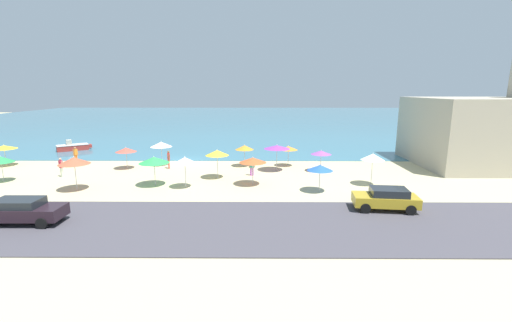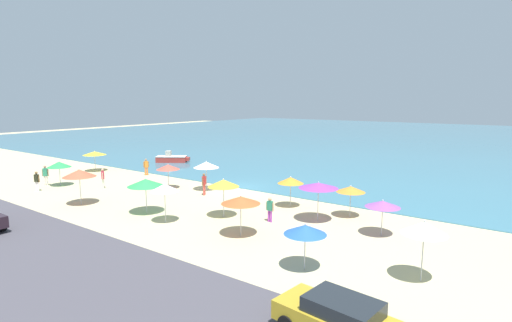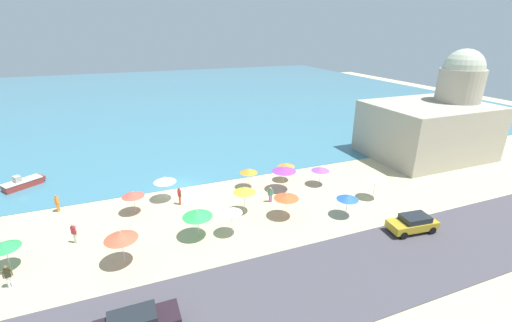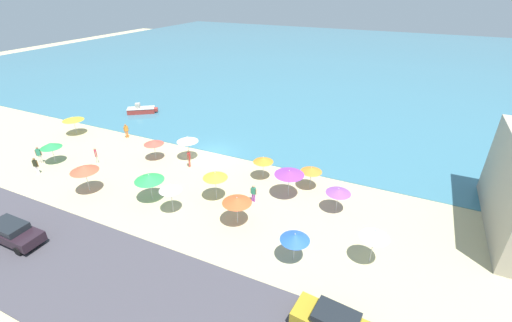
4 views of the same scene
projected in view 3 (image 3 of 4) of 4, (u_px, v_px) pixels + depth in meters
name	position (u px, v px, depth m)	size (l,w,h in m)	color
ground_plane	(180.00, 188.00, 36.30)	(160.00, 160.00, 0.00)	#C5B78A
sea	(141.00, 97.00, 83.95)	(150.00, 110.00, 0.05)	teal
coastal_road	(233.00, 308.00, 20.69)	(80.00, 8.00, 0.06)	#46434B
beach_umbrella_0	(121.00, 236.00, 23.82)	(2.33, 2.33, 2.68)	#B2B2B7
beach_umbrella_1	(4.00, 245.00, 23.50)	(2.03, 2.03, 2.26)	#B2B2B7
beach_umbrella_2	(133.00, 194.00, 30.76)	(2.00, 2.00, 2.18)	#B2B2B7
beach_umbrella_3	(165.00, 180.00, 33.03)	(2.17, 2.17, 2.52)	#B2B2B7
beach_umbrella_4	(320.00, 169.00, 36.40)	(1.96, 1.96, 2.10)	#B2B2B7
beach_umbrella_5	(244.00, 190.00, 30.73)	(2.05, 2.05, 2.59)	#B2B2B7
beach_umbrella_6	(376.00, 177.00, 33.28)	(1.89, 1.89, 2.69)	#B2B2B7
beach_umbrella_7	(286.00, 196.00, 30.00)	(2.21, 2.21, 2.36)	#B2B2B7
beach_umbrella_8	(284.00, 170.00, 35.05)	(2.49, 2.49, 2.56)	#B2B2B7
beach_umbrella_9	(197.00, 214.00, 27.06)	(2.41, 2.41, 2.44)	#B2B2B7
beach_umbrella_11	(232.00, 210.00, 27.36)	(1.77, 1.77, 2.55)	#B2B2B7
beach_umbrella_12	(286.00, 165.00, 37.43)	(1.88, 1.88, 2.13)	#B2B2B7
beach_umbrella_13	(249.00, 171.00, 35.72)	(1.85, 1.85, 2.25)	#B2B2B7
beach_umbrella_14	(348.00, 197.00, 30.25)	(1.95, 1.95, 2.17)	#B2B2B7
bather_0	(57.00, 202.00, 31.34)	(0.35, 0.52, 1.70)	orange
bather_1	(8.00, 275.00, 22.10)	(0.54, 0.33, 1.67)	white
bather_2	(270.00, 194.00, 33.08)	(0.57, 0.23, 1.58)	purple
bather_3	(179.00, 195.00, 32.59)	(0.32, 0.54, 1.79)	#D55044
bather_5	(74.00, 232.00, 26.66)	(0.47, 0.39, 1.75)	white
parked_car_1	(413.00, 223.00, 28.22)	(4.17, 2.17, 1.44)	#B49322
skiff_nearshore	(23.00, 183.00, 36.29)	(3.93, 3.24, 1.38)	#AD352D
harbor_fortress	(435.00, 121.00, 44.73)	(14.64, 11.26, 13.50)	#ACA28D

